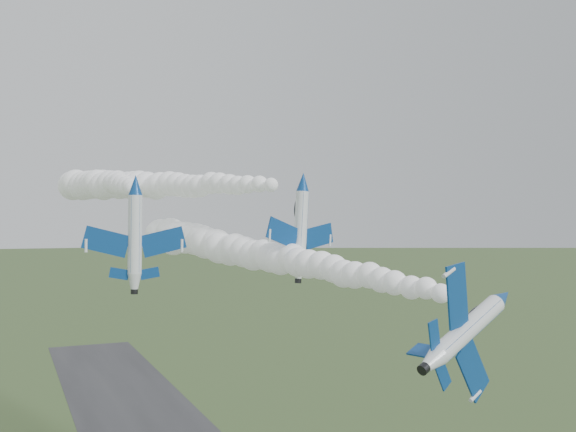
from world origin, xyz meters
name	(u,v)px	position (x,y,z in m)	size (l,w,h in m)	color
jet_lead	(504,298)	(14.10, -7.10, 31.77)	(6.27, 13.26, 10.54)	white
smoke_trail_jet_lead	(267,256)	(5.01, 23.51, 34.04)	(4.92, 56.67, 4.92)	white
jet_pair_left	(136,184)	(-11.51, 19.94, 42.15)	(10.76, 12.76, 3.14)	white
smoke_trail_jet_pair_left	(114,183)	(-7.84, 59.06, 44.64)	(4.46, 71.66, 4.46)	white
jet_pair_right	(304,182)	(8.37, 20.09, 42.99)	(11.06, 12.76, 3.29)	white
smoke_trail_jet_pair_right	(151,185)	(-3.15, 52.08, 44.07)	(5.55, 61.80, 5.55)	white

